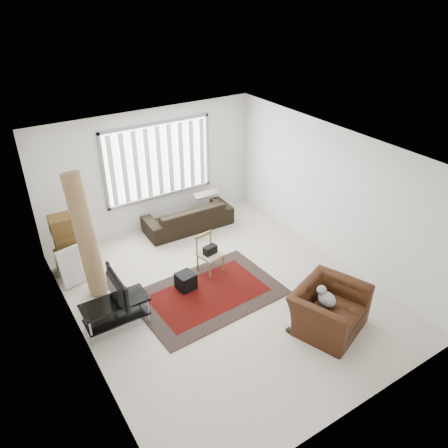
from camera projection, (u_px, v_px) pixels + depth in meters
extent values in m
plane|color=beige|center=(224.00, 293.00, 8.00)|extent=(6.00, 6.00, 0.00)
cube|color=white|center=(224.00, 154.00, 6.65)|extent=(5.00, 6.00, 0.02)
cube|color=silver|center=(150.00, 171.00, 9.51)|extent=(5.00, 0.02, 2.70)
cube|color=silver|center=(361.00, 340.00, 5.13)|extent=(5.00, 0.02, 2.70)
cube|color=silver|center=(75.00, 279.00, 6.16)|extent=(0.02, 6.00, 2.70)
cube|color=silver|center=(332.00, 195.00, 8.49)|extent=(0.02, 6.00, 2.70)
cube|color=white|center=(158.00, 161.00, 9.49)|extent=(2.40, 0.01, 1.60)
cube|color=gray|center=(159.00, 161.00, 9.48)|extent=(2.52, 0.06, 1.72)
cube|color=white|center=(159.00, 162.00, 9.45)|extent=(2.40, 0.02, 1.55)
cube|color=black|center=(209.00, 294.00, 7.97)|extent=(2.64, 1.83, 0.02)
cube|color=#420805|center=(209.00, 293.00, 7.96)|extent=(2.08, 1.27, 0.00)
cube|color=black|center=(115.00, 303.00, 6.99)|extent=(1.07, 0.48, 0.04)
cube|color=black|center=(117.00, 317.00, 7.14)|extent=(1.03, 0.45, 0.03)
cylinder|color=#B2B2B7|center=(91.00, 333.00, 6.74)|extent=(0.03, 0.03, 0.53)
cylinder|color=#B2B2B7|center=(149.00, 311.00, 7.19)|extent=(0.03, 0.03, 0.53)
cylinder|color=#B2B2B7|center=(83.00, 318.00, 7.03)|extent=(0.03, 0.03, 0.53)
cylinder|color=#B2B2B7|center=(139.00, 297.00, 7.48)|extent=(0.03, 0.03, 0.53)
imported|color=black|center=(112.00, 289.00, 6.85)|extent=(0.11, 0.87, 0.50)
cube|color=black|center=(186.00, 281.00, 8.03)|extent=(0.35, 0.35, 0.31)
cube|color=brown|center=(70.00, 260.00, 8.53)|extent=(0.50, 0.46, 0.44)
cube|color=brown|center=(67.00, 243.00, 8.31)|extent=(0.46, 0.42, 0.40)
cube|color=brown|center=(61.00, 225.00, 8.14)|extent=(0.41, 0.41, 0.35)
cube|color=silver|center=(75.00, 265.00, 8.13)|extent=(0.62, 0.34, 0.74)
cylinder|color=brown|center=(85.00, 235.00, 7.61)|extent=(0.38, 0.82, 2.26)
imported|color=black|center=(188.00, 213.00, 9.87)|extent=(2.03, 0.93, 0.77)
cube|color=#9A8C65|center=(210.00, 255.00, 8.40)|extent=(0.49, 0.49, 0.05)
cylinder|color=brown|center=(210.00, 270.00, 8.28)|extent=(0.04, 0.04, 0.39)
cylinder|color=brown|center=(223.00, 263.00, 8.49)|extent=(0.04, 0.04, 0.39)
cylinder|color=brown|center=(198.00, 263.00, 8.50)|extent=(0.04, 0.04, 0.39)
cylinder|color=brown|center=(211.00, 256.00, 8.71)|extent=(0.04, 0.04, 0.39)
cube|color=brown|center=(203.00, 235.00, 8.34)|extent=(0.40, 0.11, 0.06)
cube|color=brown|center=(197.00, 246.00, 8.31)|extent=(0.04, 0.04, 0.39)
cube|color=brown|center=(210.00, 239.00, 8.53)|extent=(0.04, 0.04, 0.39)
cube|color=black|center=(210.00, 250.00, 8.35)|extent=(0.28, 0.20, 0.17)
imported|color=#34190A|center=(329.00, 307.00, 7.03)|extent=(1.43, 1.34, 0.85)
ellipsoid|color=#59595B|center=(330.00, 301.00, 6.97)|extent=(0.32, 0.37, 0.21)
sphere|color=#59595B|center=(322.00, 290.00, 6.99)|extent=(0.16, 0.16, 0.16)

